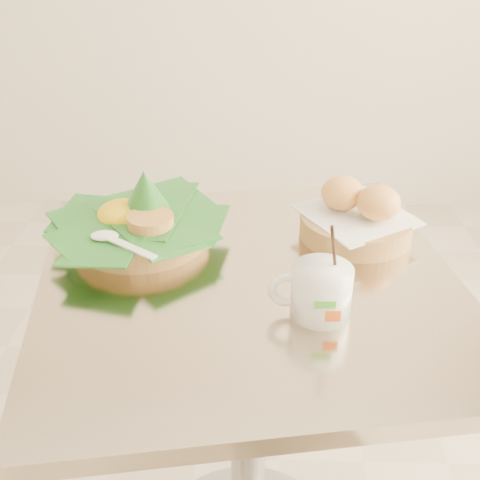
{
  "coord_description": "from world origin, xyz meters",
  "views": [
    {
      "loc": [
        0.15,
        -0.89,
        1.3
      ],
      "look_at": [
        0.13,
        -0.03,
        0.82
      ],
      "focal_mm": 45.0,
      "sensor_mm": 36.0,
      "label": 1
    }
  ],
  "objects_px": {
    "rice_basket": "(140,220)",
    "coffee_mug": "(320,290)",
    "bread_basket": "(357,217)",
    "cafe_table": "(249,377)"
  },
  "relations": [
    {
      "from": "rice_basket",
      "to": "coffee_mug",
      "type": "relative_size",
      "value": 1.97
    },
    {
      "from": "bread_basket",
      "to": "coffee_mug",
      "type": "bearing_deg",
      "value": -110.29
    },
    {
      "from": "rice_basket",
      "to": "bread_basket",
      "type": "height_order",
      "value": "rice_basket"
    },
    {
      "from": "rice_basket",
      "to": "coffee_mug",
      "type": "height_order",
      "value": "coffee_mug"
    },
    {
      "from": "rice_basket",
      "to": "bread_basket",
      "type": "relative_size",
      "value": 1.28
    },
    {
      "from": "rice_basket",
      "to": "bread_basket",
      "type": "xyz_separation_m",
      "value": [
        0.4,
        0.03,
        -0.0
      ]
    },
    {
      "from": "coffee_mug",
      "to": "bread_basket",
      "type": "bearing_deg",
      "value": 69.71
    },
    {
      "from": "rice_basket",
      "to": "coffee_mug",
      "type": "distance_m",
      "value": 0.38
    },
    {
      "from": "bread_basket",
      "to": "cafe_table",
      "type": "bearing_deg",
      "value": -142.38
    },
    {
      "from": "rice_basket",
      "to": "coffee_mug",
      "type": "xyz_separation_m",
      "value": [
        0.31,
        -0.22,
        0.0
      ]
    }
  ]
}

